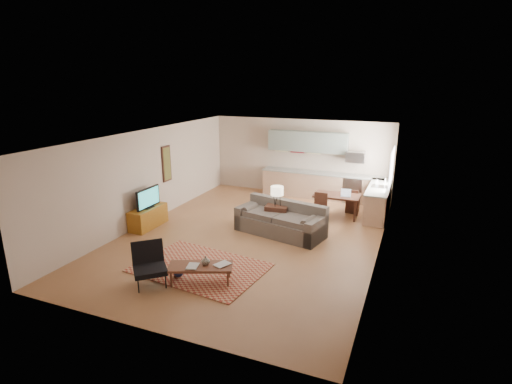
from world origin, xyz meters
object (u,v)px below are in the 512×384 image
at_px(sofa, 280,219).
at_px(console_table, 277,218).
at_px(tv_credenza, 148,217).
at_px(dining_table, 336,206).
at_px(armchair, 150,265).
at_px(coffee_table, 201,274).

relative_size(sofa, console_table, 3.51).
height_order(tv_credenza, dining_table, dining_table).
height_order(sofa, armchair, sofa).
distance_m(sofa, coffee_table, 3.25).
bearing_deg(tv_credenza, coffee_table, -37.12).
height_order(armchair, dining_table, armchair).
bearing_deg(console_table, coffee_table, -103.68).
relative_size(coffee_table, tv_credenza, 1.05).
height_order(armchair, tv_credenza, armchair).
height_order(coffee_table, armchair, armchair).
relative_size(armchair, console_table, 1.19).
relative_size(tv_credenza, dining_table, 0.92).
xyz_separation_m(sofa, tv_credenza, (-3.64, -0.90, -0.15)).
height_order(sofa, coffee_table, sofa).
bearing_deg(tv_credenza, armchair, -52.53).
bearing_deg(dining_table, coffee_table, -110.00).
height_order(coffee_table, tv_credenza, tv_credenza).
bearing_deg(sofa, tv_credenza, -153.12).
bearing_deg(armchair, console_table, 27.43).
bearing_deg(coffee_table, armchair, -176.19).
xyz_separation_m(sofa, dining_table, (1.13, 2.00, -0.09)).
bearing_deg(console_table, dining_table, 47.59).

